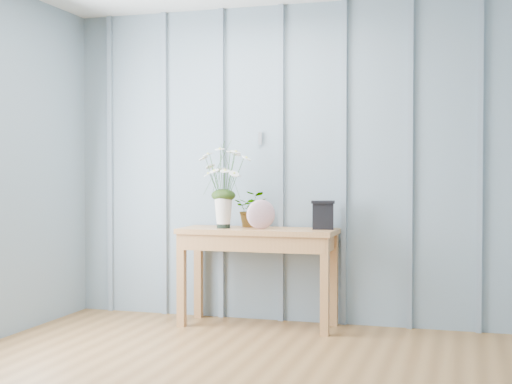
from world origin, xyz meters
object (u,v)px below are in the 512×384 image
(daisy_vase, at_px, (223,175))
(carved_box, at_px, (323,215))
(felt_disc_vessel, at_px, (261,214))
(sideboard, at_px, (258,243))

(daisy_vase, xyz_separation_m, carved_box, (0.75, 0.11, -0.30))
(felt_disc_vessel, relative_size, carved_box, 1.04)
(sideboard, xyz_separation_m, daisy_vase, (-0.26, -0.05, 0.52))
(sideboard, distance_m, felt_disc_vessel, 0.24)
(daisy_vase, height_order, carved_box, daisy_vase)
(felt_disc_vessel, distance_m, carved_box, 0.47)
(sideboard, bearing_deg, felt_disc_vessel, -56.37)
(daisy_vase, relative_size, carved_box, 3.03)
(felt_disc_vessel, bearing_deg, sideboard, 90.79)
(sideboard, height_order, carved_box, carved_box)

